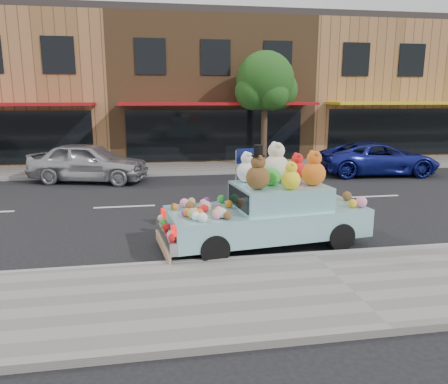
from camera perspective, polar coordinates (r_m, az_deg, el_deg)
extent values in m
plane|color=black|center=(13.74, 4.02, -1.24)|extent=(120.00, 120.00, 0.00)
cube|color=gray|center=(7.88, 15.53, -11.83)|extent=(60.00, 3.00, 0.12)
cube|color=gray|center=(19.98, -0.40, 3.27)|extent=(60.00, 3.00, 0.12)
cube|color=gray|center=(9.15, 11.54, -8.12)|extent=(60.00, 0.12, 0.13)
cube|color=gray|center=(18.52, 0.36, 2.56)|extent=(60.00, 0.12, 0.13)
cube|color=#A97247|center=(25.87, -25.57, 11.82)|extent=(10.00, 8.00, 7.00)
cube|color=#332D2B|center=(26.16, -26.36, 19.80)|extent=(10.00, 8.00, 0.30)
cube|color=black|center=(21.36, -20.84, 16.38)|extent=(1.40, 0.06, 1.60)
cube|color=brown|center=(25.17, -2.51, 13.01)|extent=(10.00, 8.00, 7.00)
cube|color=#332D2B|center=(25.47, -2.59, 21.24)|extent=(10.00, 8.00, 0.30)
cube|color=black|center=(21.27, -1.06, 7.46)|extent=(8.50, 0.06, 2.40)
cube|color=#AB0F16|center=(20.32, -0.70, 11.47)|extent=(9.00, 1.80, 0.12)
cube|color=black|center=(21.02, -9.59, 17.07)|extent=(1.40, 0.06, 1.60)
cube|color=black|center=(21.26, -1.10, 17.17)|extent=(1.40, 0.06, 1.60)
cube|color=black|center=(21.91, 7.03, 16.94)|extent=(1.40, 0.06, 1.60)
cube|color=#A97247|center=(28.24, 18.56, 12.33)|extent=(10.00, 8.00, 7.00)
cube|color=#332D2B|center=(28.51, 19.09, 19.66)|extent=(10.00, 8.00, 0.30)
cube|color=black|center=(24.83, 22.60, 7.23)|extent=(8.50, 0.06, 2.40)
cube|color=yellow|center=(24.02, 24.02, 10.57)|extent=(9.00, 1.80, 0.12)
cube|color=black|center=(23.36, 16.86, 16.24)|extent=(1.40, 0.06, 1.60)
cube|color=black|center=(24.82, 23.31, 15.52)|extent=(1.40, 0.06, 1.60)
cylinder|color=#38281C|center=(20.21, 5.25, 7.72)|extent=(0.28, 0.28, 3.20)
sphere|color=#1B4714|center=(20.16, 5.38, 14.31)|extent=(2.60, 2.60, 2.60)
sphere|color=#1B4714|center=(20.63, 7.06, 13.11)|extent=(1.80, 1.80, 1.80)
sphere|color=#1B4714|center=(19.81, 3.78, 12.92)|extent=(1.60, 1.60, 1.60)
sphere|color=#1B4714|center=(19.62, 6.39, 12.59)|extent=(1.40, 1.40, 1.40)
sphere|color=#1B4714|center=(20.66, 4.09, 13.45)|extent=(1.60, 1.60, 1.60)
imported|color=#B4B5B9|center=(17.55, -17.26, 3.75)|extent=(4.80, 2.96, 1.53)
imported|color=navy|center=(19.45, 19.55, 4.13)|extent=(5.04, 2.71, 1.35)
cylinder|color=black|center=(9.71, 14.98, -5.63)|extent=(0.62, 0.27, 0.60)
cylinder|color=black|center=(11.00, 10.76, -3.29)|extent=(0.62, 0.27, 0.60)
cylinder|color=black|center=(8.62, -1.24, -7.49)|extent=(0.62, 0.27, 0.60)
cylinder|color=black|center=(10.06, -3.61, -4.58)|extent=(0.62, 0.27, 0.60)
cube|color=#9BDBE7|center=(9.68, 5.54, -3.75)|extent=(4.47, 2.20, 0.60)
cube|color=#9BDBE7|center=(9.66, 7.26, -0.46)|extent=(2.07, 1.72, 0.50)
cube|color=silver|center=(9.15, -7.54, -5.75)|extent=(0.37, 1.79, 0.26)
cube|color=red|center=(8.42, -6.51, -5.05)|extent=(0.09, 0.29, 0.16)
cube|color=red|center=(9.71, -7.94, -2.72)|extent=(0.09, 0.29, 0.16)
cube|color=black|center=(9.32, 1.91, -0.84)|extent=(0.20, 1.30, 0.40)
sphere|color=brown|center=(9.00, 4.45, 1.89)|extent=(0.50, 0.50, 0.50)
sphere|color=brown|center=(8.95, 4.48, 3.91)|extent=(0.31, 0.31, 0.31)
sphere|color=brown|center=(8.83, 4.67, 4.45)|extent=(0.12, 0.12, 0.12)
sphere|color=brown|center=(9.03, 4.33, 4.64)|extent=(0.12, 0.12, 0.12)
cylinder|color=black|center=(8.93, 4.50, 4.74)|extent=(0.29, 0.29, 0.02)
cylinder|color=black|center=(8.91, 4.51, 5.44)|extent=(0.19, 0.19, 0.22)
sphere|color=beige|center=(9.89, 6.79, 3.12)|extent=(0.61, 0.61, 0.61)
sphere|color=beige|center=(9.83, 6.85, 5.38)|extent=(0.38, 0.38, 0.38)
sphere|color=beige|center=(9.69, 7.09, 6.00)|extent=(0.14, 0.14, 0.14)
sphere|color=beige|center=(9.95, 6.65, 6.18)|extent=(0.14, 0.14, 0.14)
sphere|color=#DE5914|center=(9.58, 11.63, 2.37)|extent=(0.52, 0.52, 0.52)
sphere|color=#DE5914|center=(9.53, 11.71, 4.34)|extent=(0.32, 0.32, 0.32)
sphere|color=#DE5914|center=(9.41, 11.99, 4.87)|extent=(0.12, 0.12, 0.12)
sphere|color=#DE5914|center=(9.62, 11.50, 5.05)|extent=(0.12, 0.12, 0.12)
sphere|color=red|center=(10.18, 9.52, 2.77)|extent=(0.42, 0.42, 0.42)
sphere|color=red|center=(10.14, 9.57, 4.30)|extent=(0.26, 0.26, 0.26)
sphere|color=red|center=(10.04, 9.76, 4.70)|extent=(0.10, 0.10, 0.10)
sphere|color=red|center=(10.21, 9.42, 4.84)|extent=(0.10, 0.10, 0.10)
sphere|color=white|center=(9.76, 3.04, 2.64)|extent=(0.47, 0.47, 0.47)
sphere|color=white|center=(9.71, 3.06, 4.39)|extent=(0.29, 0.29, 0.29)
sphere|color=white|center=(9.60, 3.20, 4.87)|extent=(0.11, 0.11, 0.11)
sphere|color=white|center=(9.79, 2.93, 5.02)|extent=(0.11, 0.11, 0.11)
sphere|color=yellow|center=(9.08, 8.73, 1.57)|extent=(0.40, 0.40, 0.40)
sphere|color=yellow|center=(9.04, 8.78, 3.17)|extent=(0.25, 0.25, 0.25)
sphere|color=yellow|center=(8.94, 8.98, 3.59)|extent=(0.09, 0.09, 0.09)
sphere|color=yellow|center=(9.10, 8.63, 3.76)|extent=(0.09, 0.09, 0.09)
sphere|color=green|center=(9.50, 6.22, 1.99)|extent=(0.40, 0.40, 0.40)
sphere|color=pink|center=(9.75, 8.82, 2.01)|extent=(0.32, 0.32, 0.32)
sphere|color=#C96712|center=(8.77, -3.24, -2.77)|extent=(0.18, 0.18, 0.18)
sphere|color=#B41315|center=(9.12, -2.59, -2.18)|extent=(0.18, 0.18, 0.18)
sphere|color=#C96712|center=(8.85, -4.78, -2.67)|extent=(0.18, 0.18, 0.18)
sphere|color=white|center=(8.44, -2.79, -3.34)|extent=(0.19, 0.19, 0.19)
sphere|color=#7E2B83|center=(9.71, -2.31, -1.25)|extent=(0.19, 0.19, 0.19)
sphere|color=#9B8855|center=(8.69, -4.11, -2.80)|extent=(0.22, 0.22, 0.22)
sphere|color=green|center=(9.10, -3.25, -2.24)|extent=(0.17, 0.17, 0.17)
sphere|color=#7E2B83|center=(8.89, -5.17, -2.71)|extent=(0.15, 0.15, 0.15)
sphere|color=pink|center=(9.59, -5.20, -1.43)|extent=(0.20, 0.20, 0.20)
sphere|color=#B41315|center=(9.03, -3.22, -2.36)|extent=(0.17, 0.17, 0.17)
sphere|color=#F3A31B|center=(8.76, -1.01, -2.82)|extent=(0.17, 0.17, 0.17)
sphere|color=pink|center=(8.90, -0.67, -2.49)|extent=(0.20, 0.20, 0.20)
sphere|color=pink|center=(9.59, -2.70, -1.46)|extent=(0.18, 0.18, 0.18)
sphere|color=green|center=(9.96, -0.35, -0.90)|extent=(0.18, 0.18, 0.18)
sphere|color=brown|center=(9.30, -4.47, -1.85)|extent=(0.20, 0.20, 0.20)
sphere|color=pink|center=(8.66, -0.92, -3.03)|extent=(0.16, 0.16, 0.16)
sphere|color=brown|center=(9.26, -2.48, -1.98)|extent=(0.17, 0.17, 0.17)
sphere|color=beige|center=(8.72, -0.25, -2.76)|extent=(0.21, 0.21, 0.21)
sphere|color=brown|center=(9.42, -6.54, -1.88)|extent=(0.15, 0.15, 0.15)
sphere|color=#C96712|center=(9.41, -6.48, -1.91)|extent=(0.14, 0.14, 0.14)
sphere|color=#9B8855|center=(9.74, -4.27, -1.25)|extent=(0.18, 0.18, 0.18)
sphere|color=white|center=(8.56, -3.67, -3.18)|extent=(0.18, 0.18, 0.18)
sphere|color=brown|center=(8.63, 0.45, -3.07)|extent=(0.16, 0.16, 0.16)
sphere|color=#B41315|center=(9.25, -0.65, -2.10)|extent=(0.14, 0.14, 0.14)
sphere|color=beige|center=(8.98, -3.81, -2.54)|extent=(0.15, 0.15, 0.15)
sphere|color=#C96712|center=(9.53, 0.64, -1.56)|extent=(0.17, 0.17, 0.17)
sphere|color=white|center=(9.98, -0.51, -1.03)|extent=(0.13, 0.13, 0.13)
sphere|color=#D8A88C|center=(9.21, -2.34, -1.84)|extent=(0.22, 0.22, 0.22)
sphere|color=#B41315|center=(8.41, -6.78, -5.93)|extent=(0.14, 0.14, 0.14)
sphere|color=beige|center=(9.72, -8.20, -3.40)|extent=(0.16, 0.16, 0.16)
sphere|color=green|center=(9.45, -7.94, -3.90)|extent=(0.14, 0.14, 0.14)
sphere|color=#B41315|center=(9.07, -7.56, -4.50)|extent=(0.17, 0.17, 0.17)
sphere|color=#B41315|center=(8.39, -6.74, -6.04)|extent=(0.13, 0.13, 0.13)
sphere|color=#C96712|center=(9.13, -7.61, -4.51)|extent=(0.13, 0.13, 0.13)
sphere|color=pink|center=(8.52, -6.92, -5.59)|extent=(0.17, 0.17, 0.17)
sphere|color=#F3A31B|center=(10.22, 12.75, -0.69)|extent=(0.25, 0.25, 0.25)
sphere|color=#B41315|center=(10.67, 10.91, -0.11)|extent=(0.23, 0.23, 0.23)
sphere|color=#7E2B83|center=(10.22, 12.29, -0.86)|extent=(0.18, 0.18, 0.18)
sphere|color=#C96712|center=(10.07, 13.29, -1.14)|extent=(0.17, 0.17, 0.17)
sphere|color=pink|center=(10.03, 17.52, -1.22)|extent=(0.24, 0.24, 0.24)
sphere|color=#7E2B83|center=(10.70, 13.21, -0.35)|extent=(0.16, 0.16, 0.16)
sphere|color=brown|center=(10.57, 15.76, -0.49)|extent=(0.22, 0.22, 0.22)
sphere|color=#F3A31B|center=(9.94, 16.45, -1.44)|extent=(0.19, 0.19, 0.19)
cylinder|color=#997A54|center=(8.43, -7.09, -9.05)|extent=(0.06, 0.06, 0.17)
sphere|color=#997A54|center=(8.40, -7.11, -8.45)|extent=(0.07, 0.07, 0.07)
cylinder|color=#997A54|center=(8.51, -7.19, -8.84)|extent=(0.06, 0.06, 0.17)
sphere|color=#997A54|center=(8.48, -7.21, -8.24)|extent=(0.07, 0.07, 0.07)
cylinder|color=#997A54|center=(8.59, -7.29, -8.63)|extent=(0.06, 0.06, 0.17)
sphere|color=#997A54|center=(8.56, -7.31, -8.04)|extent=(0.07, 0.07, 0.07)
cylinder|color=#997A54|center=(8.68, -7.39, -8.42)|extent=(0.06, 0.06, 0.17)
sphere|color=#997A54|center=(8.64, -7.41, -7.83)|extent=(0.07, 0.07, 0.07)
cylinder|color=#997A54|center=(8.76, -7.49, -8.22)|extent=(0.06, 0.06, 0.17)
sphere|color=#997A54|center=(8.73, -7.51, -7.64)|extent=(0.07, 0.07, 0.07)
cylinder|color=#997A54|center=(8.84, -7.58, -8.02)|extent=(0.06, 0.06, 0.17)
sphere|color=#997A54|center=(8.81, -7.60, -7.44)|extent=(0.07, 0.07, 0.07)
cylinder|color=#997A54|center=(8.93, -7.68, -7.83)|extent=(0.06, 0.06, 0.17)
sphere|color=#997A54|center=(8.89, -7.69, -7.25)|extent=(0.07, 0.07, 0.07)
cylinder|color=#997A54|center=(9.01, -7.77, -7.64)|extent=(0.06, 0.06, 0.17)
sphere|color=#997A54|center=(8.98, -7.79, -7.07)|extent=(0.07, 0.07, 0.07)
cylinder|color=#997A54|center=(9.09, -7.86, -7.45)|extent=(0.06, 0.06, 0.17)
sphere|color=#997A54|center=(9.06, -7.88, -6.88)|extent=(0.07, 0.07, 0.07)
cylinder|color=#997A54|center=(9.18, -7.94, -7.27)|extent=(0.06, 0.06, 0.17)
sphere|color=#997A54|center=(9.14, -7.96, -6.71)|extent=(0.07, 0.07, 0.07)
cylinder|color=#997A54|center=(9.26, -8.03, -7.09)|extent=(0.06, 0.06, 0.17)
sphere|color=#997A54|center=(9.23, -8.05, -6.53)|extent=(0.07, 0.07, 0.07)
cylinder|color=#997A54|center=(9.34, -8.12, -6.91)|extent=(0.06, 0.06, 0.17)
sphere|color=#997A54|center=(9.31, -8.13, -6.36)|extent=(0.07, 0.07, 0.07)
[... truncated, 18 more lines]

